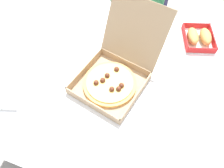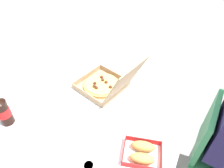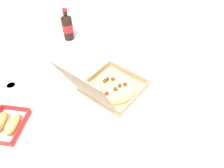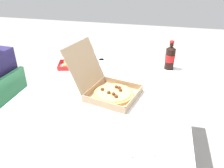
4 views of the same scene
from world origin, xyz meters
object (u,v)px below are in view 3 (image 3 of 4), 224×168
at_px(pizza_box_open, 110,87).
at_px(napkin_pile, 194,84).
at_px(paper_menu, 217,122).
at_px(dipping_sauce_cup, 12,86).
at_px(bread_side_box, 7,124).
at_px(cola_bottle, 67,27).

xyz_separation_m(pizza_box_open, napkin_pile, (-0.40, -0.25, -0.03)).
bearing_deg(pizza_box_open, paper_menu, -175.13).
bearing_deg(paper_menu, dipping_sauce_cup, 23.82).
xyz_separation_m(bread_side_box, napkin_pile, (-0.74, -0.65, -0.02)).
bearing_deg(pizza_box_open, napkin_pile, -147.79).
bearing_deg(bread_side_box, cola_bottle, -78.16).
distance_m(cola_bottle, napkin_pile, 0.91).
distance_m(cola_bottle, dipping_sauce_cup, 0.56).
height_order(bread_side_box, dipping_sauce_cup, bread_side_box).
distance_m(bread_side_box, paper_menu, 0.99).
xyz_separation_m(bread_side_box, dipping_sauce_cup, (0.17, -0.20, -0.01)).
xyz_separation_m(paper_menu, napkin_pile, (0.14, -0.21, 0.01)).
bearing_deg(cola_bottle, paper_menu, 163.11).
xyz_separation_m(pizza_box_open, paper_menu, (-0.54, -0.05, -0.04)).
xyz_separation_m(pizza_box_open, bread_side_box, (0.34, 0.39, -0.02)).
bearing_deg(paper_menu, pizza_box_open, 16.00).
xyz_separation_m(bread_side_box, cola_bottle, (0.16, -0.76, 0.07)).
relative_size(cola_bottle, dipping_sauce_cup, 4.00).
bearing_deg(pizza_box_open, bread_side_box, 49.38).
height_order(pizza_box_open, dipping_sauce_cup, pizza_box_open).
distance_m(pizza_box_open, dipping_sauce_cup, 0.55).
height_order(paper_menu, napkin_pile, napkin_pile).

